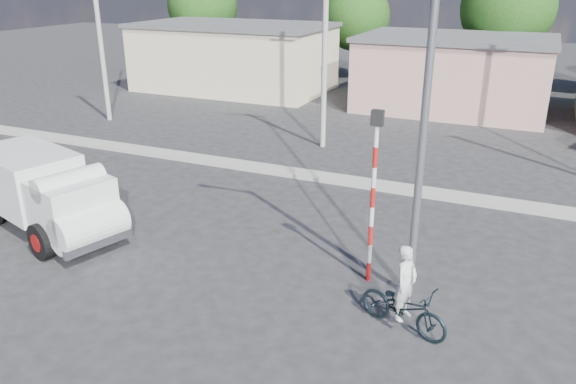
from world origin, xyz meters
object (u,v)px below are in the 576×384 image
at_px(truck, 46,192).
at_px(cyclist, 405,295).
at_px(traffic_pole, 374,184).
at_px(streetlight, 419,89).
at_px(bicycle, 404,307).

height_order(truck, cyclist, truck).
xyz_separation_m(traffic_pole, streetlight, (0.94, -0.30, 2.37)).
relative_size(truck, bicycle, 2.84).
relative_size(bicycle, streetlight, 0.23).
bearing_deg(bicycle, streetlight, 31.17).
bearing_deg(truck, bicycle, 14.17).
xyz_separation_m(bicycle, cyclist, (0.00, -0.00, 0.30)).
height_order(truck, traffic_pole, traffic_pole).
relative_size(cyclist, traffic_pole, 0.39).
xyz_separation_m(cyclist, traffic_pole, (-1.27, 1.72, 1.75)).
relative_size(bicycle, cyclist, 1.23).
height_order(bicycle, streetlight, streetlight).
bearing_deg(streetlight, truck, -175.52).
bearing_deg(streetlight, traffic_pole, 162.27).
height_order(cyclist, streetlight, streetlight).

